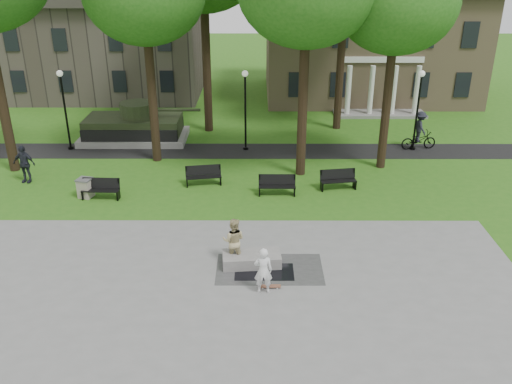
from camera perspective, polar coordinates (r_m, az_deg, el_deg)
ground at (r=21.45m, az=-3.11°, el=-6.76°), size 120.00×120.00×0.00m
plaza at (r=17.36m, az=-4.01°, el=-15.30°), size 22.00×16.00×0.02m
footpath at (r=32.30m, az=-1.99°, el=4.34°), size 44.00×2.60×0.01m
building_right at (r=45.68m, az=11.69°, el=15.45°), size 17.00×12.00×8.60m
building_left at (r=47.05m, az=-15.37°, el=14.43°), size 15.00×10.00×7.20m
tree_3 at (r=28.74m, az=14.63°, el=18.72°), size 6.00×6.00×11.19m
lamp_left at (r=33.64m, az=-19.53°, el=8.75°), size 0.36×0.36×4.73m
lamp_mid at (r=31.73m, az=-1.13°, el=9.26°), size 0.36×0.36×4.73m
lamp_right at (r=33.05m, az=16.69°, el=8.86°), size 0.36×0.36×4.73m
tank_monument at (r=34.75m, az=-12.67°, el=6.70°), size 7.45×3.40×2.40m
puddle at (r=20.42m, az=0.87°, el=-8.41°), size 2.20×1.20×0.00m
concrete_block at (r=20.76m, az=-0.46°, el=-7.07°), size 2.28×1.18×0.45m
skateboard at (r=19.55m, az=1.47°, el=-9.94°), size 0.78×0.22×0.07m
skateboarder at (r=18.87m, az=0.76°, el=-8.27°), size 0.66×0.45×1.76m
friend_watching at (r=20.60m, az=-2.37°, el=-5.13°), size 0.95×0.78×1.83m
pedestrian_walker at (r=30.05m, az=-23.23°, el=2.74°), size 1.22×0.66×1.99m
cyclist at (r=33.76m, az=16.82°, el=5.87°), size 2.21×1.29×2.31m
park_bench_0 at (r=27.01m, az=-16.02°, el=0.39°), size 1.82×0.60×1.00m
park_bench_1 at (r=27.61m, az=-5.52°, el=1.80°), size 1.85×0.81×1.00m
park_bench_2 at (r=26.38m, az=2.23°, el=0.79°), size 1.80×0.54×1.00m
park_bench_3 at (r=27.31m, az=8.66°, el=1.37°), size 1.85×0.80×1.00m
trash_bin at (r=27.37m, az=-17.53°, el=0.43°), size 0.81×0.81×0.96m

